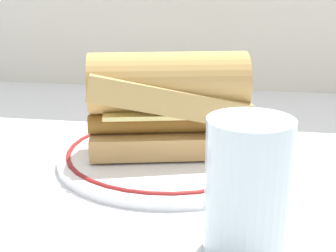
# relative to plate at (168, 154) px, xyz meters

# --- Properties ---
(ground_plane) EXTENTS (1.50, 1.50, 0.00)m
(ground_plane) POSITION_rel_plate_xyz_m (0.03, 0.02, -0.01)
(ground_plane) COLOR silver
(plate) EXTENTS (0.27, 0.27, 0.01)m
(plate) POSITION_rel_plate_xyz_m (0.00, 0.00, 0.00)
(plate) COLOR white
(plate) RESTS_ON ground_plane
(sausage_sandwich) EXTENTS (0.20, 0.12, 0.12)m
(sausage_sandwich) POSITION_rel_plate_xyz_m (-0.00, 0.00, 0.07)
(sausage_sandwich) COLOR tan
(sausage_sandwich) RESTS_ON plate
(drinking_glass) EXTENTS (0.07, 0.07, 0.12)m
(drinking_glass) POSITION_rel_plate_xyz_m (0.10, -0.19, 0.04)
(drinking_glass) COLOR silver
(drinking_glass) RESTS_ON ground_plane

